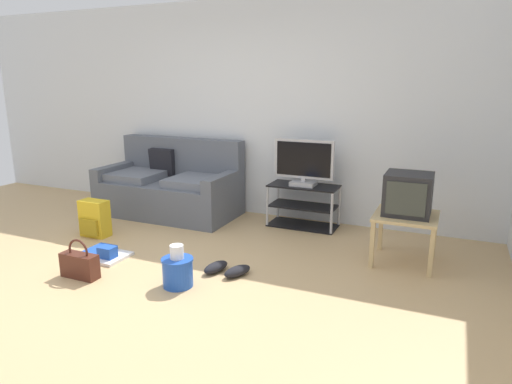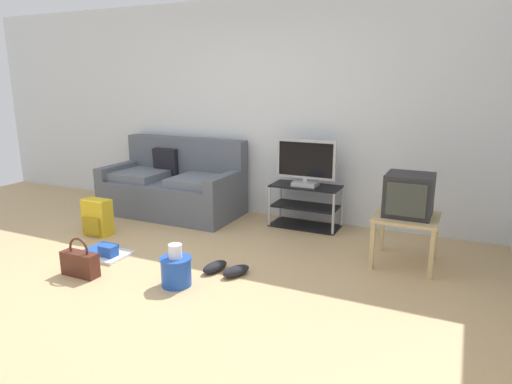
{
  "view_description": "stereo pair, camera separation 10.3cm",
  "coord_description": "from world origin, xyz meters",
  "px_view_note": "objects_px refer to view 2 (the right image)",
  "views": [
    {
      "loc": [
        2.37,
        -2.89,
        1.72
      ],
      "look_at": [
        0.66,
        1.0,
        0.67
      ],
      "focal_mm": 31.72,
      "sensor_mm": 36.0,
      "label": 1
    },
    {
      "loc": [
        2.47,
        -2.85,
        1.72
      ],
      "look_at": [
        0.66,
        1.0,
        0.67
      ],
      "focal_mm": 31.72,
      "sensor_mm": 36.0,
      "label": 2
    }
  ],
  "objects_px": {
    "handbag": "(80,263)",
    "side_table": "(406,223)",
    "backpack": "(97,218)",
    "flat_tv": "(306,163)",
    "sneakers_pair": "(225,269)",
    "floor_tray": "(105,252)",
    "tv_stand": "(305,206)",
    "cleaning_bucket": "(176,269)",
    "couch": "(174,187)",
    "crt_tv": "(409,195)"
  },
  "relations": [
    {
      "from": "handbag",
      "to": "cleaning_bucket",
      "type": "relative_size",
      "value": 0.97
    },
    {
      "from": "couch",
      "to": "floor_tray",
      "type": "height_order",
      "value": "couch"
    },
    {
      "from": "backpack",
      "to": "floor_tray",
      "type": "height_order",
      "value": "backpack"
    },
    {
      "from": "couch",
      "to": "side_table",
      "type": "height_order",
      "value": "couch"
    },
    {
      "from": "crt_tv",
      "to": "floor_tray",
      "type": "height_order",
      "value": "crt_tv"
    },
    {
      "from": "backpack",
      "to": "cleaning_bucket",
      "type": "height_order",
      "value": "backpack"
    },
    {
      "from": "handbag",
      "to": "sneakers_pair",
      "type": "height_order",
      "value": "handbag"
    },
    {
      "from": "sneakers_pair",
      "to": "handbag",
      "type": "bearing_deg",
      "value": -152.94
    },
    {
      "from": "tv_stand",
      "to": "side_table",
      "type": "relative_size",
      "value": 1.41
    },
    {
      "from": "flat_tv",
      "to": "backpack",
      "type": "xyz_separation_m",
      "value": [
        -2.04,
        -1.27,
        -0.58
      ]
    },
    {
      "from": "handbag",
      "to": "cleaning_bucket",
      "type": "height_order",
      "value": "cleaning_bucket"
    },
    {
      "from": "tv_stand",
      "to": "floor_tray",
      "type": "bearing_deg",
      "value": -130.64
    },
    {
      "from": "backpack",
      "to": "handbag",
      "type": "relative_size",
      "value": 1.15
    },
    {
      "from": "cleaning_bucket",
      "to": "floor_tray",
      "type": "relative_size",
      "value": 0.83
    },
    {
      "from": "side_table",
      "to": "sneakers_pair",
      "type": "xyz_separation_m",
      "value": [
        -1.44,
        -0.93,
        -0.37
      ]
    },
    {
      "from": "side_table",
      "to": "sneakers_pair",
      "type": "height_order",
      "value": "side_table"
    },
    {
      "from": "crt_tv",
      "to": "sneakers_pair",
      "type": "distance_m",
      "value": 1.84
    },
    {
      "from": "couch",
      "to": "crt_tv",
      "type": "distance_m",
      "value": 3.07
    },
    {
      "from": "side_table",
      "to": "floor_tray",
      "type": "distance_m",
      "value": 2.97
    },
    {
      "from": "couch",
      "to": "flat_tv",
      "type": "height_order",
      "value": "flat_tv"
    },
    {
      "from": "side_table",
      "to": "floor_tray",
      "type": "bearing_deg",
      "value": -158.57
    },
    {
      "from": "flat_tv",
      "to": "couch",
      "type": "bearing_deg",
      "value": -175.48
    },
    {
      "from": "backpack",
      "to": "side_table",
      "type": "bearing_deg",
      "value": 1.19
    },
    {
      "from": "side_table",
      "to": "couch",
      "type": "bearing_deg",
      "value": 170.28
    },
    {
      "from": "couch",
      "to": "floor_tray",
      "type": "bearing_deg",
      "value": -80.42
    },
    {
      "from": "flat_tv",
      "to": "side_table",
      "type": "distance_m",
      "value": 1.45
    },
    {
      "from": "side_table",
      "to": "handbag",
      "type": "bearing_deg",
      "value": -149.59
    },
    {
      "from": "flat_tv",
      "to": "crt_tv",
      "type": "distance_m",
      "value": 1.4
    },
    {
      "from": "couch",
      "to": "crt_tv",
      "type": "bearing_deg",
      "value": -9.42
    },
    {
      "from": "side_table",
      "to": "floor_tray",
      "type": "xyz_separation_m",
      "value": [
        -2.74,
        -1.08,
        -0.37
      ]
    },
    {
      "from": "couch",
      "to": "side_table",
      "type": "bearing_deg",
      "value": -9.72
    },
    {
      "from": "flat_tv",
      "to": "floor_tray",
      "type": "relative_size",
      "value": 1.59
    },
    {
      "from": "floor_tray",
      "to": "couch",
      "type": "bearing_deg",
      "value": 99.58
    },
    {
      "from": "handbag",
      "to": "side_table",
      "type": "bearing_deg",
      "value": 30.41
    },
    {
      "from": "side_table",
      "to": "cleaning_bucket",
      "type": "relative_size",
      "value": 1.56
    },
    {
      "from": "flat_tv",
      "to": "cleaning_bucket",
      "type": "distance_m",
      "value": 2.13
    },
    {
      "from": "backpack",
      "to": "handbag",
      "type": "height_order",
      "value": "backpack"
    },
    {
      "from": "sneakers_pair",
      "to": "floor_tray",
      "type": "height_order",
      "value": "floor_tray"
    },
    {
      "from": "couch",
      "to": "flat_tv",
      "type": "distance_m",
      "value": 1.83
    },
    {
      "from": "side_table",
      "to": "backpack",
      "type": "xyz_separation_m",
      "value": [
        -3.28,
        -0.61,
        -0.21
      ]
    },
    {
      "from": "side_table",
      "to": "backpack",
      "type": "distance_m",
      "value": 3.34
    },
    {
      "from": "sneakers_pair",
      "to": "side_table",
      "type": "bearing_deg",
      "value": 32.95
    },
    {
      "from": "backpack",
      "to": "cleaning_bucket",
      "type": "bearing_deg",
      "value": -33.79
    },
    {
      "from": "side_table",
      "to": "crt_tv",
      "type": "relative_size",
      "value": 1.36
    },
    {
      "from": "tv_stand",
      "to": "sneakers_pair",
      "type": "bearing_deg",
      "value": -97.26
    },
    {
      "from": "backpack",
      "to": "sneakers_pair",
      "type": "relative_size",
      "value": 0.96
    },
    {
      "from": "crt_tv",
      "to": "tv_stand",
      "type": "bearing_deg",
      "value": 151.81
    },
    {
      "from": "flat_tv",
      "to": "backpack",
      "type": "relative_size",
      "value": 1.72
    },
    {
      "from": "sneakers_pair",
      "to": "floor_tray",
      "type": "bearing_deg",
      "value": -173.76
    },
    {
      "from": "flat_tv",
      "to": "handbag",
      "type": "relative_size",
      "value": 1.97
    }
  ]
}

